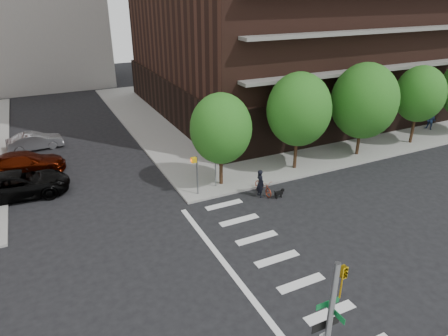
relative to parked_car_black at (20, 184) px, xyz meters
name	(u,v)px	position (x,y,z in m)	size (l,w,h in m)	color
ground	(223,276)	(8.20, -12.73, -0.84)	(120.00, 120.00, 0.00)	black
sidewalk_ne	(294,104)	(28.70, 10.77, -0.76)	(39.00, 33.00, 0.15)	gray
crosswalk	(263,263)	(10.41, -12.73, -0.83)	(3.85, 13.00, 0.01)	silver
tree_a	(221,129)	(12.20, -4.23, 3.21)	(4.00, 4.00, 5.90)	#301E11
tree_b	(299,110)	(18.20, -4.23, 3.71)	(4.50, 4.50, 6.65)	#301E11
tree_c	(364,101)	(24.20, -4.23, 3.61)	(5.00, 5.00, 6.80)	#301E11
tree_d	(420,94)	(30.20, -4.23, 3.51)	(4.00, 4.00, 6.20)	#301E11
pedestrian_signal	(201,168)	(10.52, -4.81, 1.02)	(2.18, 0.67, 2.60)	slate
parked_car_black	(20,184)	(0.00, 0.00, 0.00)	(6.01, 2.77, 1.67)	black
parked_car_maroon	(25,163)	(0.40, 3.72, -0.05)	(5.42, 2.21, 1.57)	#3D0C02
parked_car_silver	(35,141)	(1.26, 8.49, -0.13)	(4.30, 1.50, 1.42)	gray
scooter	(263,186)	(14.17, -6.48, -0.34)	(0.66, 1.89, 0.99)	#96341E
dog_walker	(260,183)	(13.76, -6.73, 0.09)	(0.44, 0.68, 1.85)	black
dog	(279,193)	(14.76, -7.46, -0.48)	(0.67, 0.22, 0.56)	black
pedestrian_far	(431,120)	(34.59, -2.57, 0.20)	(0.67, 0.86, 1.77)	navy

